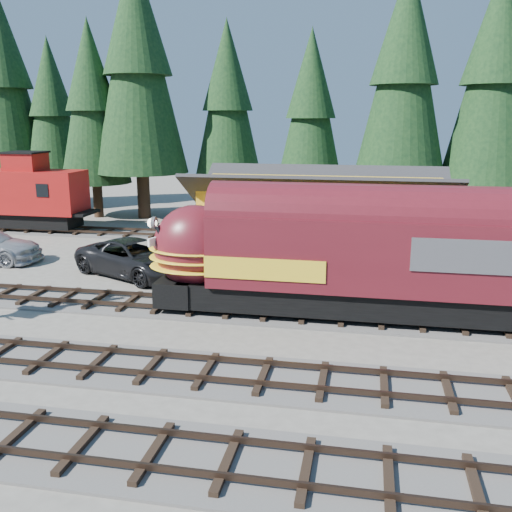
% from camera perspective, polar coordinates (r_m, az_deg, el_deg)
% --- Properties ---
extents(ground, '(120.00, 120.00, 0.00)m').
position_cam_1_polar(ground, '(19.47, 3.55, -9.88)').
color(ground, '#6B665B').
rests_on(ground, ground).
extents(track_spur, '(32.00, 3.20, 0.33)m').
position_cam_1_polar(track_spur, '(38.53, -7.70, 2.02)').
color(track_spur, '#4C4947').
rests_on(track_spur, ground).
extents(depot, '(12.80, 7.00, 5.30)m').
position_cam_1_polar(depot, '(28.70, 6.43, 3.95)').
color(depot, gold).
rests_on(depot, ground).
extents(conifer_backdrop, '(78.94, 22.94, 17.37)m').
position_cam_1_polar(conifer_backdrop, '(42.38, 16.02, 16.31)').
color(conifer_backdrop, black).
rests_on(conifer_backdrop, ground).
extents(locomotive, '(14.85, 2.95, 4.04)m').
position_cam_1_polar(locomotive, '(22.41, 6.89, -0.33)').
color(locomotive, black).
rests_on(locomotive, ground).
extents(caboose, '(9.76, 2.83, 5.07)m').
position_cam_1_polar(caboose, '(43.37, -22.82, 5.68)').
color(caboose, black).
rests_on(caboose, ground).
extents(pickup_truck_a, '(7.23, 5.58, 1.82)m').
position_cam_1_polar(pickup_truck_a, '(29.21, -11.96, -0.20)').
color(pickup_truck_a, black).
rests_on(pickup_truck_a, ground).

